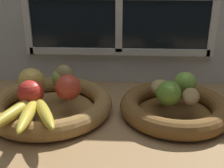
# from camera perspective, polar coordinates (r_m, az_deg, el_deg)

# --- Properties ---
(ground_plane) EXTENTS (1.40, 0.90, 0.03)m
(ground_plane) POSITION_cam_1_polar(r_m,az_deg,el_deg) (0.79, 0.73, -8.17)
(ground_plane) COLOR #9E774C
(back_wall) EXTENTS (1.40, 0.05, 0.55)m
(back_wall) POSITION_cam_1_polar(r_m,az_deg,el_deg) (0.98, 1.51, 16.00)
(back_wall) COLOR silver
(back_wall) RESTS_ON ground_plane
(fruit_bowl_left) EXTENTS (0.36, 0.36, 0.05)m
(fruit_bowl_left) POSITION_cam_1_polar(r_m,az_deg,el_deg) (0.82, -12.51, -4.17)
(fruit_bowl_left) COLOR olive
(fruit_bowl_left) RESTS_ON ground_plane
(fruit_bowl_right) EXTENTS (0.31, 0.31, 0.05)m
(fruit_bowl_right) POSITION_cam_1_polar(r_m,az_deg,el_deg) (0.81, 12.77, -4.72)
(fruit_bowl_right) COLOR brown
(fruit_bowl_right) RESTS_ON ground_plane
(apple_red_front) EXTENTS (0.07, 0.07, 0.07)m
(apple_red_front) POSITION_cam_1_polar(r_m,az_deg,el_deg) (0.76, -16.42, -1.76)
(apple_red_front) COLOR red
(apple_red_front) RESTS_ON fruit_bowl_left
(apple_red_right) EXTENTS (0.07, 0.07, 0.07)m
(apple_red_right) POSITION_cam_1_polar(r_m,az_deg,el_deg) (0.77, -9.05, -0.70)
(apple_red_right) COLOR #CC422D
(apple_red_right) RESTS_ON fruit_bowl_left
(apple_green_back) EXTENTS (0.07, 0.07, 0.07)m
(apple_green_back) POSITION_cam_1_polar(r_m,az_deg,el_deg) (0.84, -10.04, 1.13)
(apple_green_back) COLOR #99B74C
(apple_green_back) RESTS_ON fruit_bowl_left
(apple_golden_left) EXTENTS (0.08, 0.08, 0.08)m
(apple_golden_left) POSITION_cam_1_polar(r_m,az_deg,el_deg) (0.82, -16.30, 0.50)
(apple_golden_left) COLOR gold
(apple_golden_left) RESTS_ON fruit_bowl_left
(pear_brown) EXTENTS (0.08, 0.08, 0.08)m
(pear_brown) POSITION_cam_1_polar(r_m,az_deg,el_deg) (0.84, -9.76, 1.40)
(pear_brown) COLOR olive
(pear_brown) RESTS_ON fruit_bowl_left
(banana_bunch_front) EXTENTS (0.17, 0.19, 0.03)m
(banana_bunch_front) POSITION_cam_1_polar(r_m,az_deg,el_deg) (0.70, -16.70, -5.51)
(banana_bunch_front) COLOR gold
(banana_bunch_front) RESTS_ON fruit_bowl_left
(potato_small) EXTENTS (0.07, 0.09, 0.04)m
(potato_small) POSITION_cam_1_polar(r_m,az_deg,el_deg) (0.77, 15.94, -2.58)
(potato_small) COLOR #A38451
(potato_small) RESTS_ON fruit_bowl_right
(potato_back) EXTENTS (0.07, 0.08, 0.04)m
(potato_back) POSITION_cam_1_polar(r_m,az_deg,el_deg) (0.83, 13.97, -0.30)
(potato_back) COLOR #A38451
(potato_back) RESTS_ON fruit_bowl_right
(potato_oblong) EXTENTS (0.06, 0.08, 0.04)m
(potato_oblong) POSITION_cam_1_polar(r_m,az_deg,el_deg) (0.81, 10.08, -0.70)
(potato_oblong) COLOR tan
(potato_oblong) RESTS_ON fruit_bowl_right
(lime_near) EXTENTS (0.07, 0.07, 0.07)m
(lime_near) POSITION_cam_1_polar(r_m,az_deg,el_deg) (0.74, 11.58, -1.87)
(lime_near) COLOR olive
(lime_near) RESTS_ON fruit_bowl_right
(lime_far) EXTENTS (0.06, 0.06, 0.06)m
(lime_far) POSITION_cam_1_polar(r_m,az_deg,el_deg) (0.83, 14.83, 0.27)
(lime_far) COLOR #7AAD3D
(lime_far) RESTS_ON fruit_bowl_right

